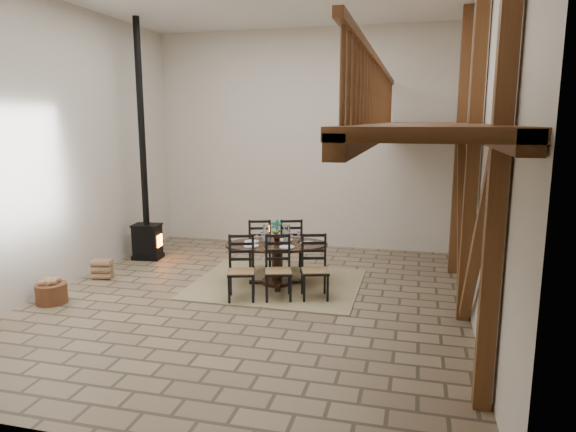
% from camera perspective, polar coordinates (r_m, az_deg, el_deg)
% --- Properties ---
extents(ground, '(8.00, 8.00, 0.00)m').
position_cam_1_polar(ground, '(8.72, -4.23, -9.26)').
color(ground, '#8B795C').
rests_on(ground, ground).
extents(room_shell, '(7.02, 8.02, 5.01)m').
position_cam_1_polar(room_shell, '(7.90, 3.84, 11.00)').
color(room_shell, beige).
rests_on(room_shell, ground).
extents(rug, '(3.00, 2.50, 0.02)m').
position_cam_1_polar(rug, '(9.48, -1.25, -7.52)').
color(rug, tan).
rests_on(rug, ground).
extents(dining_table, '(2.15, 2.37, 1.19)m').
position_cam_1_polar(dining_table, '(9.25, -1.24, -5.33)').
color(dining_table, black).
rests_on(dining_table, ground).
extents(wood_stove, '(0.63, 0.52, 5.00)m').
position_cam_1_polar(wood_stove, '(11.35, -15.54, 1.05)').
color(wood_stove, black).
rests_on(wood_stove, ground).
extents(log_basket, '(0.50, 0.50, 0.41)m').
position_cam_1_polar(log_basket, '(9.34, -24.80, -7.71)').
color(log_basket, brown).
rests_on(log_basket, ground).
extents(log_stack, '(0.41, 0.33, 0.37)m').
position_cam_1_polar(log_stack, '(10.35, -19.95, -5.58)').
color(log_stack, tan).
rests_on(log_stack, ground).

